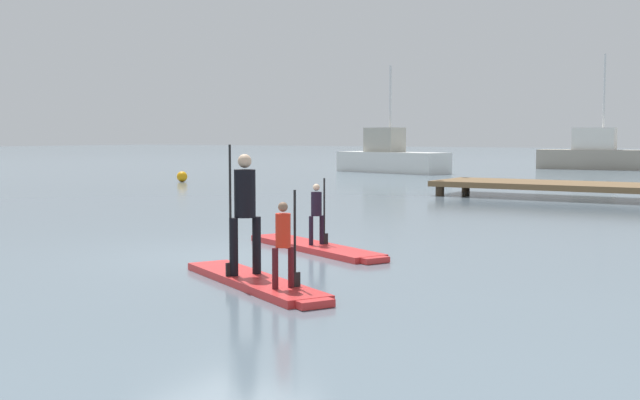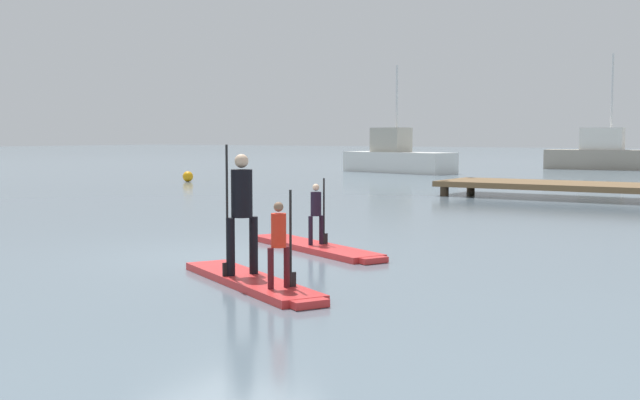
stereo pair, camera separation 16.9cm
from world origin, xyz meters
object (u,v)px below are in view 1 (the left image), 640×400
Objects in this scene: paddleboard_near at (316,247)px; motor_boat_small_navy at (597,154)px; paddler_adult at (245,206)px; mooring_buoy_near at (182,177)px; paddler_child_front at (284,240)px; paddler_child_solo at (317,211)px; paddleboard_far at (255,282)px; fishing_boat_green_midground at (391,158)px.

motor_boat_small_navy reaches higher than paddleboard_near.
mooring_buoy_near is at bearing 134.03° from paddler_adult.
paddler_child_front reaches higher than paddleboard_near.
paddler_child_solo is at bearing 32.02° from paddleboard_near.
fishing_boat_green_midground is at bearing 114.13° from paddleboard_far.
fishing_boat_green_midground is 13.16m from motor_boat_small_navy.
mooring_buoy_near is at bearing 134.27° from paddleboard_far.
paddleboard_far is at bearing -82.87° from motor_boat_small_navy.
paddler_adult is at bearing -66.22° from fishing_boat_green_midground.
paddler_child_front is at bearing -63.17° from paddleboard_near.
paddler_child_front is 33.28m from fishing_boat_green_midground.
motor_boat_small_navy is (8.36, 10.17, 0.09)m from fishing_boat_green_midground.
mooring_buoy_near is at bearing 134.87° from paddler_child_front.
fishing_boat_green_midground is (-13.35, 29.81, 0.73)m from paddleboard_far.
paddleboard_far is at bearing -71.24° from paddleboard_near.
paddleboard_near is 3.01× the size of paddler_child_solo.
paddler_adult is at bearing -75.53° from paddler_child_solo.
paddler_child_solo is at bearing 104.47° from paddler_adult.
mooring_buoy_near is at bearing -105.54° from fishing_boat_green_midground.
paddler_adult is (0.78, -3.03, 0.35)m from paddler_child_solo.
motor_boat_small_navy is (-3.94, 36.81, 0.19)m from paddler_child_solo.
paddler_adult reaches higher than paddleboard_near.
fishing_boat_green_midground reaches higher than paddleboard_near.
paddler_child_solo is 0.16× the size of motor_boat_small_navy.
paddler_child_front is 0.18× the size of fishing_boat_green_midground.
motor_boat_small_navy is (-5.00, 39.98, 0.82)m from paddleboard_far.
fishing_boat_green_midground reaches higher than mooring_buoy_near.
paddler_child_solo is 21.17m from mooring_buoy_near.
paddler_child_front is (0.98, -0.49, -0.34)m from paddler_adult.
fishing_boat_green_midground is 13.03m from mooring_buoy_near.
paddleboard_far is at bearing -26.37° from paddler_adult.
paddler_adult is 0.26× the size of fishing_boat_green_midground.
paddler_adult reaches higher than paddleboard_far.
paddler_adult is 32.43m from fishing_boat_green_midground.
paddler_child_solo is at bearing -83.89° from motor_boat_small_navy.
motor_boat_small_navy reaches higher than mooring_buoy_near.
motor_boat_small_navy reaches higher than paddler_adult.
paddleboard_far is at bearing -65.87° from fishing_boat_green_midground.
paddler_adult is 3.87× the size of mooring_buoy_near.
paddler_child_solo is 29.34m from fishing_boat_green_midground.
paddler_child_solo is at bearing -41.79° from mooring_buoy_near.
mooring_buoy_near is (-15.77, 14.11, 0.18)m from paddleboard_near.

